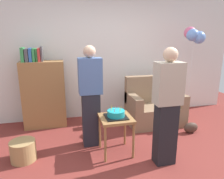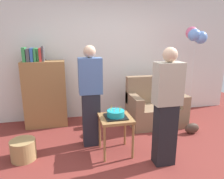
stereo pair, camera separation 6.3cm
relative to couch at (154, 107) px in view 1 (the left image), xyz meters
The scene contains 11 objects.
ground_plane 1.61m from the couch, 123.25° to the right, with size 8.00×8.00×0.00m, color maroon.
wall_back 1.52m from the couch, 139.53° to the left, with size 6.00×0.10×2.70m, color silver.
couch is the anchor object (origin of this frame).
bookshelf 2.23m from the couch, behind, with size 0.80×0.36×1.58m.
side_table 1.42m from the couch, 138.51° to the right, with size 0.48×0.48×0.59m.
birthday_cake 1.44m from the couch, 138.51° to the right, with size 0.32×0.32×0.17m.
person_blowing_candles 1.58m from the couch, 157.12° to the right, with size 0.36×0.22×1.63m.
person_holding_cake 1.51m from the couch, 108.76° to the right, with size 0.36×0.22×1.63m.
wicker_basket 2.56m from the couch, 161.29° to the right, with size 0.36×0.36×0.30m, color #A88451.
handbag 0.81m from the couch, 51.93° to the right, with size 0.28×0.14×0.20m, color #473328.
balloon_bunch 1.63m from the couch, ahead, with size 0.37×0.36×1.94m.
Camera 1 is at (-0.95, -2.44, 1.77)m, focal length 33.54 mm.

